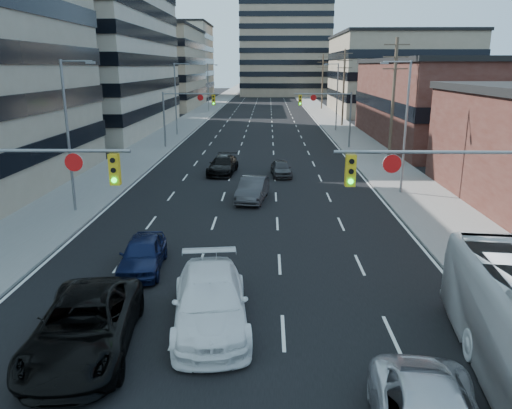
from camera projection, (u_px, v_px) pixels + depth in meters
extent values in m
cube|color=black|center=(264.00, 99.00, 136.17)|extent=(18.00, 300.00, 0.02)
cube|color=slate|center=(222.00, 99.00, 136.43)|extent=(5.00, 300.00, 0.15)
cube|color=slate|center=(306.00, 99.00, 135.88)|extent=(5.00, 300.00, 0.15)
cube|color=#ADA089|center=(55.00, 24.00, 65.65)|extent=(26.00, 34.00, 28.00)
cube|color=gray|center=(150.00, 69.00, 105.71)|extent=(20.00, 30.00, 16.00)
cube|color=#472119|center=(466.00, 103.00, 57.34)|extent=(20.00, 30.00, 9.00)
cube|color=gray|center=(396.00, 75.00, 93.25)|extent=(22.00, 28.00, 14.00)
cube|color=#ADA089|center=(168.00, 61.00, 143.80)|extent=(24.00, 24.00, 20.00)
cube|color=gray|center=(383.00, 76.00, 133.80)|extent=(22.00, 22.00, 12.00)
cylinder|color=slate|center=(37.00, 151.00, 17.27)|extent=(6.50, 0.12, 0.12)
cube|color=gold|center=(115.00, 169.00, 17.38)|extent=(0.35, 0.28, 1.10)
cylinder|color=black|center=(112.00, 160.00, 17.14)|extent=(0.18, 0.06, 0.18)
cylinder|color=black|center=(113.00, 170.00, 17.23)|extent=(0.18, 0.06, 0.18)
cylinder|color=#0CE526|center=(114.00, 180.00, 17.32)|extent=(0.18, 0.06, 0.18)
cylinder|color=white|center=(74.00, 162.00, 17.32)|extent=(0.64, 0.06, 0.64)
cylinder|color=slate|center=(430.00, 152.00, 16.95)|extent=(6.50, 0.12, 0.12)
cube|color=gold|center=(350.00, 171.00, 17.19)|extent=(0.35, 0.28, 1.10)
cylinder|color=black|center=(352.00, 161.00, 16.94)|extent=(0.18, 0.06, 0.18)
cylinder|color=black|center=(351.00, 171.00, 17.03)|extent=(0.18, 0.06, 0.18)
cylinder|color=#0CE526|center=(351.00, 181.00, 17.13)|extent=(0.18, 0.06, 0.18)
cylinder|color=white|center=(392.00, 164.00, 17.06)|extent=(0.64, 0.06, 0.64)
cylinder|color=slate|center=(164.00, 120.00, 53.74)|extent=(0.18, 0.18, 6.00)
cylinder|color=slate|center=(191.00, 94.00, 52.92)|extent=(6.00, 0.12, 0.12)
cube|color=gold|center=(214.00, 100.00, 53.03)|extent=(0.35, 0.28, 1.10)
cylinder|color=black|center=(213.00, 97.00, 52.79)|extent=(0.18, 0.06, 0.18)
cylinder|color=black|center=(213.00, 100.00, 52.88)|extent=(0.18, 0.06, 0.18)
cylinder|color=#0CE526|center=(214.00, 103.00, 52.97)|extent=(0.18, 0.06, 0.18)
cylinder|color=white|center=(200.00, 98.00, 52.97)|extent=(0.64, 0.06, 0.64)
cylinder|color=slate|center=(350.00, 121.00, 53.26)|extent=(0.18, 0.18, 6.00)
cylinder|color=slate|center=(323.00, 94.00, 52.58)|extent=(6.00, 0.12, 0.12)
cube|color=gold|center=(300.00, 100.00, 52.81)|extent=(0.35, 0.28, 1.10)
cylinder|color=black|center=(300.00, 97.00, 52.56)|extent=(0.18, 0.06, 0.18)
cylinder|color=black|center=(300.00, 100.00, 52.66)|extent=(0.18, 0.06, 0.18)
cylinder|color=#0CE526|center=(300.00, 104.00, 52.75)|extent=(0.18, 0.06, 0.18)
cylinder|color=white|center=(313.00, 98.00, 52.68)|extent=(0.64, 0.06, 0.64)
cylinder|color=#4C3D2D|center=(393.00, 103.00, 43.87)|extent=(0.28, 0.28, 11.00)
cube|color=#4C3D2D|center=(397.00, 45.00, 42.56)|extent=(2.20, 0.10, 0.10)
cube|color=#4C3D2D|center=(396.00, 57.00, 42.82)|extent=(2.20, 0.10, 0.10)
cube|color=#4C3D2D|center=(395.00, 69.00, 43.09)|extent=(2.20, 0.10, 0.10)
cylinder|color=#4C3D2D|center=(344.00, 88.00, 72.76)|extent=(0.28, 0.28, 11.00)
cube|color=#4C3D2D|center=(345.00, 53.00, 71.45)|extent=(2.20, 0.10, 0.10)
cube|color=#4C3D2D|center=(345.00, 61.00, 71.72)|extent=(2.20, 0.10, 0.10)
cube|color=#4C3D2D|center=(345.00, 68.00, 71.99)|extent=(2.20, 0.10, 0.10)
cylinder|color=#4C3D2D|center=(322.00, 82.00, 101.66)|extent=(0.28, 0.28, 11.00)
cube|color=#4C3D2D|center=(323.00, 57.00, 100.35)|extent=(2.20, 0.10, 0.10)
cube|color=#4C3D2D|center=(323.00, 62.00, 100.62)|extent=(2.20, 0.10, 0.10)
cube|color=#4C3D2D|center=(323.00, 67.00, 100.88)|extent=(2.20, 0.10, 0.10)
cylinder|color=slate|center=(68.00, 139.00, 29.27)|extent=(0.16, 0.16, 9.00)
cylinder|color=slate|center=(76.00, 61.00, 28.07)|extent=(1.80, 0.10, 0.10)
cube|color=slate|center=(90.00, 63.00, 28.07)|extent=(0.50, 0.22, 0.14)
cylinder|color=slate|center=(176.00, 100.00, 62.98)|extent=(0.16, 0.16, 9.00)
cylinder|color=slate|center=(181.00, 64.00, 61.78)|extent=(1.80, 0.10, 0.10)
cube|color=slate|center=(188.00, 65.00, 61.78)|extent=(0.50, 0.22, 0.14)
cylinder|color=slate|center=(208.00, 88.00, 96.69)|extent=(0.16, 0.16, 9.00)
cylinder|color=slate|center=(212.00, 65.00, 95.49)|extent=(1.80, 0.10, 0.10)
cube|color=slate|center=(216.00, 65.00, 95.50)|extent=(0.50, 0.22, 0.14)
cylinder|color=slate|center=(405.00, 130.00, 33.58)|extent=(0.16, 0.16, 9.00)
cylinder|color=slate|center=(397.00, 62.00, 32.42)|extent=(1.80, 0.10, 0.10)
cube|color=slate|center=(385.00, 63.00, 32.47)|extent=(0.50, 0.22, 0.14)
cylinder|color=slate|center=(337.00, 98.00, 67.29)|extent=(0.16, 0.16, 9.00)
cylinder|color=slate|center=(332.00, 64.00, 66.14)|extent=(1.80, 0.10, 0.10)
cube|color=slate|center=(326.00, 65.00, 66.18)|extent=(0.50, 0.22, 0.14)
imported|color=black|center=(84.00, 326.00, 15.39)|extent=(3.57, 6.58, 1.75)
imported|color=white|center=(210.00, 301.00, 16.99)|extent=(3.24, 6.41, 1.78)
imported|color=#0E1639|center=(143.00, 254.00, 21.69)|extent=(2.08, 4.50, 1.49)
imported|color=#333335|center=(253.00, 189.00, 33.01)|extent=(2.25, 4.84, 1.54)
imported|color=black|center=(223.00, 165.00, 41.22)|extent=(2.55, 5.22, 1.46)
imported|color=#323234|center=(281.00, 168.00, 40.36)|extent=(1.84, 3.92, 1.29)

